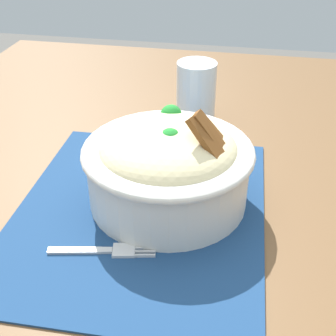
{
  "coord_description": "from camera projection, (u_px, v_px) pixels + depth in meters",
  "views": [
    {
      "loc": [
        0.42,
        0.12,
        1.1
      ],
      "look_at": [
        -0.06,
        0.03,
        0.79
      ],
      "focal_mm": 48.89,
      "sensor_mm": 36.0,
      "label": 1
    }
  ],
  "objects": [
    {
      "name": "placemat",
      "position": [
        143.0,
        212.0,
        0.59
      ],
      "size": [
        0.39,
        0.32,
        0.0
      ],
      "primitive_type": "cube",
      "rotation": [
        0.0,
        0.0,
        0.02
      ],
      "color": "navy",
      "rests_on": "table"
    },
    {
      "name": "fork",
      "position": [
        107.0,
        250.0,
        0.53
      ],
      "size": [
        0.04,
        0.12,
        0.0
      ],
      "color": "silver",
      "rests_on": "placemat"
    },
    {
      "name": "bowl",
      "position": [
        168.0,
        164.0,
        0.58
      ],
      "size": [
        0.23,
        0.23,
        0.14
      ],
      "color": "silver",
      "rests_on": "placemat"
    },
    {
      "name": "table",
      "position": [
        136.0,
        263.0,
        0.6
      ],
      "size": [
        1.36,
        0.96,
        0.73
      ],
      "color": "brown",
      "rests_on": "ground_plane"
    },
    {
      "name": "drinking_glass",
      "position": [
        196.0,
        95.0,
        0.8
      ],
      "size": [
        0.07,
        0.07,
        0.1
      ],
      "color": "silver",
      "rests_on": "table"
    }
  ]
}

